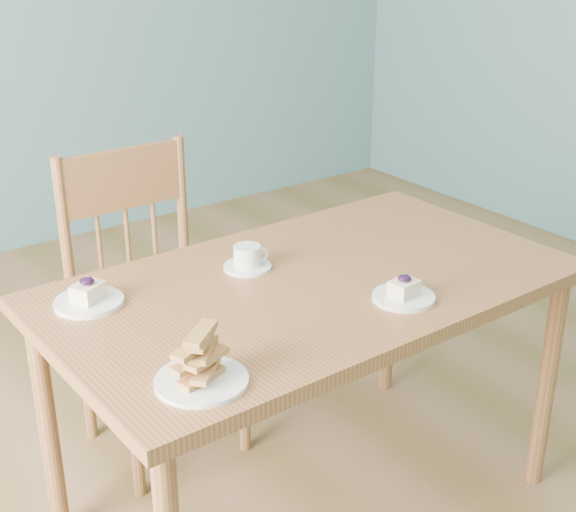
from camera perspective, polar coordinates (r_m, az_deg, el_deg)
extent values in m
cube|color=#936037|center=(2.05, 1.61, -2.18)|extent=(1.35, 0.79, 0.04)
cylinder|color=#936037|center=(2.43, 17.94, -8.60)|extent=(0.05, 0.05, 0.68)
cylinder|color=#936037|center=(2.22, -16.69, -11.67)|extent=(0.05, 0.05, 0.68)
cylinder|color=#936037|center=(2.79, 7.20, -3.27)|extent=(0.05, 0.05, 0.68)
cube|color=#936037|center=(2.46, -9.12, -4.58)|extent=(0.43, 0.41, 0.04)
cylinder|color=#936037|center=(2.37, -10.81, -12.32)|extent=(0.03, 0.03, 0.42)
cylinder|color=#936037|center=(2.52, -3.14, -9.63)|extent=(0.03, 0.03, 0.42)
cylinder|color=#936037|center=(2.65, -14.14, -8.58)|extent=(0.03, 0.03, 0.42)
cylinder|color=#936037|center=(2.78, -7.09, -6.40)|extent=(0.03, 0.03, 0.42)
cylinder|color=#936037|center=(2.44, -15.58, 1.37)|extent=(0.03, 0.03, 0.48)
cylinder|color=#936037|center=(2.58, -7.54, 3.30)|extent=(0.03, 0.03, 0.48)
cube|color=#936037|center=(2.46, -11.70, 5.38)|extent=(0.37, 0.03, 0.18)
cylinder|color=#936037|center=(2.51, -13.17, -0.17)|extent=(0.01, 0.01, 0.29)
cylinder|color=#936037|center=(2.54, -11.27, 0.31)|extent=(0.01, 0.01, 0.29)
cylinder|color=#936037|center=(2.57, -9.42, 0.78)|extent=(0.01, 0.01, 0.29)
cylinder|color=white|center=(1.95, 8.21, -2.93)|extent=(0.15, 0.15, 0.01)
cube|color=beige|center=(1.94, 8.25, -2.27)|extent=(0.07, 0.06, 0.04)
ellipsoid|color=black|center=(1.93, 8.30, -1.56)|extent=(0.03, 0.03, 0.01)
sphere|color=black|center=(1.94, 8.42, -1.47)|extent=(0.01, 0.01, 0.01)
sphere|color=black|center=(1.93, 8.00, -1.57)|extent=(0.01, 0.01, 0.01)
sphere|color=black|center=(1.93, 8.53, -1.65)|extent=(0.01, 0.01, 0.01)
cylinder|color=white|center=(1.97, -13.97, -3.20)|extent=(0.16, 0.16, 0.01)
cube|color=beige|center=(1.96, -14.04, -2.49)|extent=(0.09, 0.08, 0.04)
ellipsoid|color=black|center=(1.94, -14.12, -1.74)|extent=(0.04, 0.04, 0.02)
sphere|color=black|center=(1.95, -13.89, -1.64)|extent=(0.01, 0.01, 0.01)
sphere|color=black|center=(1.95, -14.43, -1.74)|extent=(0.01, 0.01, 0.01)
sphere|color=black|center=(1.94, -13.93, -1.83)|extent=(0.01, 0.01, 0.01)
cylinder|color=white|center=(2.10, -2.91, -0.77)|extent=(0.13, 0.13, 0.01)
cylinder|color=white|center=(2.09, -2.92, 0.02)|extent=(0.09, 0.09, 0.05)
cylinder|color=olive|center=(2.08, -2.94, 0.57)|extent=(0.06, 0.06, 0.00)
torus|color=white|center=(2.10, -1.95, 0.11)|extent=(0.04, 0.02, 0.04)
cylinder|color=white|center=(1.62, -6.17, -8.81)|extent=(0.19, 0.19, 0.01)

